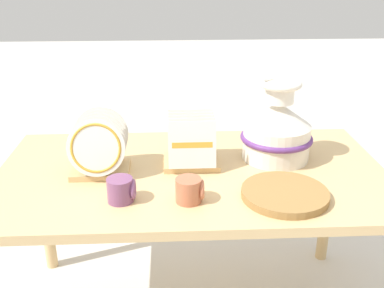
{
  "coord_description": "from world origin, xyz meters",
  "views": [
    {
      "loc": [
        -0.08,
        -1.55,
        1.46
      ],
      "look_at": [
        0.0,
        0.0,
        0.81
      ],
      "focal_mm": 42.0,
      "sensor_mm": 36.0,
      "label": 1
    }
  ],
  "objects_px": {
    "dish_rack_square_plates": "(192,148)",
    "mug_terracotta_glaze": "(190,190)",
    "wicker_charger_stack": "(285,194)",
    "mug_plum_glaze": "(122,190)",
    "ceramic_vase": "(277,128)",
    "dish_rack_round_plates": "(99,150)"
  },
  "relations": [
    {
      "from": "dish_rack_square_plates",
      "to": "wicker_charger_stack",
      "type": "relative_size",
      "value": 0.72
    },
    {
      "from": "dish_rack_square_plates",
      "to": "wicker_charger_stack",
      "type": "xyz_separation_m",
      "value": [
        0.3,
        -0.27,
        -0.06
      ]
    },
    {
      "from": "wicker_charger_stack",
      "to": "mug_plum_glaze",
      "type": "height_order",
      "value": "mug_plum_glaze"
    },
    {
      "from": "ceramic_vase",
      "to": "dish_rack_round_plates",
      "type": "distance_m",
      "value": 0.7
    },
    {
      "from": "mug_terracotta_glaze",
      "to": "ceramic_vase",
      "type": "bearing_deg",
      "value": 42.69
    },
    {
      "from": "dish_rack_round_plates",
      "to": "dish_rack_square_plates",
      "type": "bearing_deg",
      "value": 9.18
    },
    {
      "from": "dish_rack_square_plates",
      "to": "mug_plum_glaze",
      "type": "distance_m",
      "value": 0.37
    },
    {
      "from": "dish_rack_square_plates",
      "to": "mug_plum_glaze",
      "type": "bearing_deg",
      "value": -132.73
    },
    {
      "from": "dish_rack_square_plates",
      "to": "wicker_charger_stack",
      "type": "bearing_deg",
      "value": -42.41
    },
    {
      "from": "dish_rack_square_plates",
      "to": "mug_terracotta_glaze",
      "type": "height_order",
      "value": "dish_rack_square_plates"
    },
    {
      "from": "ceramic_vase",
      "to": "dish_rack_square_plates",
      "type": "xyz_separation_m",
      "value": [
        -0.34,
        -0.05,
        -0.06
      ]
    },
    {
      "from": "wicker_charger_stack",
      "to": "mug_terracotta_glaze",
      "type": "height_order",
      "value": "mug_terracotta_glaze"
    },
    {
      "from": "dish_rack_round_plates",
      "to": "wicker_charger_stack",
      "type": "height_order",
      "value": "dish_rack_round_plates"
    },
    {
      "from": "mug_plum_glaze",
      "to": "mug_terracotta_glaze",
      "type": "bearing_deg",
      "value": -3.34
    },
    {
      "from": "wicker_charger_stack",
      "to": "mug_terracotta_glaze",
      "type": "xyz_separation_m",
      "value": [
        -0.32,
        -0.01,
        0.03
      ]
    },
    {
      "from": "dish_rack_round_plates",
      "to": "mug_terracotta_glaze",
      "type": "bearing_deg",
      "value": -34.79
    },
    {
      "from": "dish_rack_square_plates",
      "to": "mug_plum_glaze",
      "type": "relative_size",
      "value": 2.25
    },
    {
      "from": "ceramic_vase",
      "to": "mug_terracotta_glaze",
      "type": "relative_size",
      "value": 3.37
    },
    {
      "from": "dish_rack_round_plates",
      "to": "wicker_charger_stack",
      "type": "bearing_deg",
      "value": -18.54
    },
    {
      "from": "mug_plum_glaze",
      "to": "dish_rack_round_plates",
      "type": "bearing_deg",
      "value": 115.06
    },
    {
      "from": "wicker_charger_stack",
      "to": "mug_plum_glaze",
      "type": "bearing_deg",
      "value": 179.57
    },
    {
      "from": "ceramic_vase",
      "to": "dish_rack_square_plates",
      "type": "relative_size",
      "value": 1.5
    }
  ]
}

